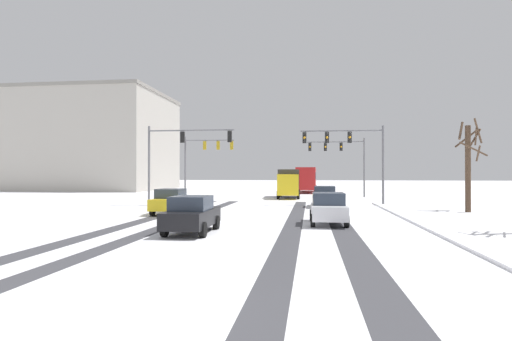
{
  "coord_description": "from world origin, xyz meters",
  "views": [
    {
      "loc": [
        3.67,
        -7.53,
        2.61
      ],
      "look_at": [
        0.0,
        20.55,
        2.8
      ],
      "focal_mm": 29.31,
      "sensor_mm": 36.0,
      "label": 1
    }
  ],
  "objects_px": {
    "box_truck_delivery": "(289,182)",
    "bare_tree_sidewalk_mid": "(469,163)",
    "traffic_signal_near_left": "(179,148)",
    "car_white_third": "(328,208)",
    "bus_oncoming": "(307,178)",
    "traffic_signal_near_right": "(349,146)",
    "car_yellow_cab_second": "(171,201)",
    "office_building_far_left_block": "(83,142)",
    "traffic_signal_far_left": "(205,153)",
    "traffic_signal_far_right": "(341,154)",
    "car_grey_lead": "(325,196)",
    "car_black_fourth": "(192,214)"
  },
  "relations": [
    {
      "from": "car_black_fourth",
      "to": "bus_oncoming",
      "type": "distance_m",
      "value": 40.58
    },
    {
      "from": "box_truck_delivery",
      "to": "traffic_signal_near_right",
      "type": "bearing_deg",
      "value": -60.87
    },
    {
      "from": "office_building_far_left_block",
      "to": "traffic_signal_far_left",
      "type": "bearing_deg",
      "value": -38.91
    },
    {
      "from": "traffic_signal_near_left",
      "to": "traffic_signal_near_right",
      "type": "bearing_deg",
      "value": 7.75
    },
    {
      "from": "box_truck_delivery",
      "to": "bare_tree_sidewalk_mid",
      "type": "bearing_deg",
      "value": -49.32
    },
    {
      "from": "traffic_signal_near_right",
      "to": "car_grey_lead",
      "type": "bearing_deg",
      "value": -136.47
    },
    {
      "from": "traffic_signal_near_left",
      "to": "car_white_third",
      "type": "relative_size",
      "value": 1.75
    },
    {
      "from": "traffic_signal_far_right",
      "to": "bare_tree_sidewalk_mid",
      "type": "height_order",
      "value": "traffic_signal_far_right"
    },
    {
      "from": "traffic_signal_near_right",
      "to": "traffic_signal_far_right",
      "type": "relative_size",
      "value": 1.04
    },
    {
      "from": "car_grey_lead",
      "to": "office_building_far_left_block",
      "type": "distance_m",
      "value": 49.31
    },
    {
      "from": "car_yellow_cab_second",
      "to": "car_grey_lead",
      "type": "bearing_deg",
      "value": 34.52
    },
    {
      "from": "bus_oncoming",
      "to": "traffic_signal_far_right",
      "type": "bearing_deg",
      "value": -70.79
    },
    {
      "from": "traffic_signal_far_left",
      "to": "traffic_signal_near_right",
      "type": "bearing_deg",
      "value": -30.02
    },
    {
      "from": "bus_oncoming",
      "to": "car_yellow_cab_second",
      "type": "bearing_deg",
      "value": -104.59
    },
    {
      "from": "bus_oncoming",
      "to": "box_truck_delivery",
      "type": "bearing_deg",
      "value": -97.44
    },
    {
      "from": "traffic_signal_near_right",
      "to": "bare_tree_sidewalk_mid",
      "type": "bearing_deg",
      "value": -34.9
    },
    {
      "from": "car_grey_lead",
      "to": "car_yellow_cab_second",
      "type": "bearing_deg",
      "value": -145.48
    },
    {
      "from": "traffic_signal_near_right",
      "to": "car_yellow_cab_second",
      "type": "distance_m",
      "value": 15.46
    },
    {
      "from": "traffic_signal_near_right",
      "to": "box_truck_delivery",
      "type": "distance_m",
      "value": 11.64
    },
    {
      "from": "car_grey_lead",
      "to": "bus_oncoming",
      "type": "xyz_separation_m",
      "value": [
        -1.63,
        25.24,
        1.18
      ]
    },
    {
      "from": "traffic_signal_far_right",
      "to": "traffic_signal_far_left",
      "type": "bearing_deg",
      "value": -164.81
    },
    {
      "from": "bus_oncoming",
      "to": "bare_tree_sidewalk_mid",
      "type": "relative_size",
      "value": 1.78
    },
    {
      "from": "car_grey_lead",
      "to": "office_building_far_left_block",
      "type": "xyz_separation_m",
      "value": [
        -37.81,
        30.89,
        6.91
      ]
    },
    {
      "from": "office_building_far_left_block",
      "to": "car_black_fourth",
      "type": "bearing_deg",
      "value": -55.5
    },
    {
      "from": "traffic_signal_far_left",
      "to": "bare_tree_sidewalk_mid",
      "type": "relative_size",
      "value": 1.05
    },
    {
      "from": "car_grey_lead",
      "to": "car_black_fourth",
      "type": "xyz_separation_m",
      "value": [
        -6.24,
        -15.07,
        0.0
      ]
    },
    {
      "from": "traffic_signal_near_right",
      "to": "office_building_far_left_block",
      "type": "distance_m",
      "value": 49.35
    },
    {
      "from": "traffic_signal_far_right",
      "to": "bare_tree_sidewalk_mid",
      "type": "xyz_separation_m",
      "value": [
        7.2,
        -17.3,
        -1.5
      ]
    },
    {
      "from": "box_truck_delivery",
      "to": "office_building_far_left_block",
      "type": "relative_size",
      "value": 0.28
    },
    {
      "from": "traffic_signal_near_left",
      "to": "car_white_third",
      "type": "height_order",
      "value": "traffic_signal_near_left"
    },
    {
      "from": "box_truck_delivery",
      "to": "bus_oncoming",
      "type": "bearing_deg",
      "value": 82.56
    },
    {
      "from": "bare_tree_sidewalk_mid",
      "to": "traffic_signal_far_left",
      "type": "bearing_deg",
      "value": 148.25
    },
    {
      "from": "traffic_signal_near_right",
      "to": "car_white_third",
      "type": "height_order",
      "value": "traffic_signal_near_right"
    },
    {
      "from": "car_yellow_cab_second",
      "to": "car_black_fourth",
      "type": "distance_m",
      "value": 9.02
    },
    {
      "from": "traffic_signal_far_left",
      "to": "traffic_signal_far_right",
      "type": "height_order",
      "value": "same"
    },
    {
      "from": "traffic_signal_far_right",
      "to": "office_building_far_left_block",
      "type": "bearing_deg",
      "value": 157.28
    },
    {
      "from": "car_black_fourth",
      "to": "bus_oncoming",
      "type": "relative_size",
      "value": 0.37
    },
    {
      "from": "bus_oncoming",
      "to": "office_building_far_left_block",
      "type": "bearing_deg",
      "value": 171.13
    },
    {
      "from": "traffic_signal_near_right",
      "to": "car_grey_lead",
      "type": "height_order",
      "value": "traffic_signal_near_right"
    },
    {
      "from": "traffic_signal_near_right",
      "to": "traffic_signal_near_left",
      "type": "relative_size",
      "value": 0.94
    },
    {
      "from": "traffic_signal_near_left",
      "to": "office_building_far_left_block",
      "type": "height_order",
      "value": "office_building_far_left_block"
    },
    {
      "from": "car_yellow_cab_second",
      "to": "car_black_fourth",
      "type": "height_order",
      "value": "same"
    },
    {
      "from": "traffic_signal_near_left",
      "to": "car_grey_lead",
      "type": "distance_m",
      "value": 12.37
    },
    {
      "from": "traffic_signal_far_left",
      "to": "traffic_signal_far_right",
      "type": "xyz_separation_m",
      "value": [
        14.43,
        3.92,
        0.03
      ]
    },
    {
      "from": "traffic_signal_near_left",
      "to": "car_black_fourth",
      "type": "height_order",
      "value": "traffic_signal_near_left"
    },
    {
      "from": "car_grey_lead",
      "to": "car_white_third",
      "type": "relative_size",
      "value": 1.0
    },
    {
      "from": "car_black_fourth",
      "to": "office_building_far_left_block",
      "type": "bearing_deg",
      "value": 124.5
    },
    {
      "from": "car_grey_lead",
      "to": "bare_tree_sidewalk_mid",
      "type": "xyz_separation_m",
      "value": [
        9.45,
        -3.19,
        2.48
      ]
    },
    {
      "from": "traffic_signal_far_right",
      "to": "car_black_fourth",
      "type": "distance_m",
      "value": 30.65
    },
    {
      "from": "traffic_signal_near_left",
      "to": "car_grey_lead",
      "type": "bearing_deg",
      "value": -0.4
    }
  ]
}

